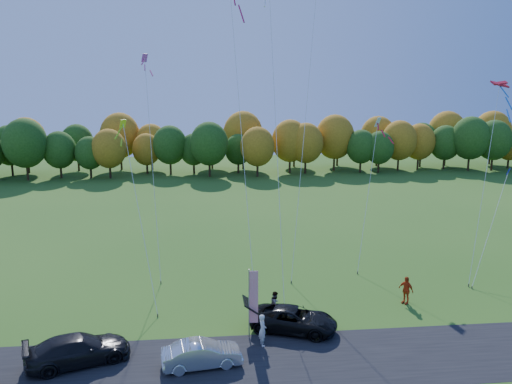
{
  "coord_description": "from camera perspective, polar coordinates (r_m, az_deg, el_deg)",
  "views": [
    {
      "loc": [
        -3.4,
        -27.46,
        13.88
      ],
      "look_at": [
        0.0,
        6.0,
        7.0
      ],
      "focal_mm": 35.0,
      "sensor_mm": 36.0,
      "label": 1
    }
  ],
  "objects": [
    {
      "name": "kite_parafoil_rainbow",
      "position": [
        41.69,
        24.74,
        1.47
      ],
      "size": [
        6.44,
        6.98,
        14.95
      ],
      "color": "#4C3F33",
      "rests_on": "ground"
    },
    {
      "name": "person_tailgate_a",
      "position": [
        28.53,
        0.75,
        -15.49
      ],
      "size": [
        0.52,
        0.72,
        1.82
      ],
      "primitive_type": "imported",
      "rotation": [
        0.0,
        0.0,
        1.71
      ],
      "color": "silver",
      "rests_on": "ground"
    },
    {
      "name": "kite_delta_blue",
      "position": [
        36.22,
        -1.91,
        9.56
      ],
      "size": [
        3.24,
        9.87,
        24.33
      ],
      "color": "#4C3F33",
      "rests_on": "ground"
    },
    {
      "name": "kite_diamond_white",
      "position": [
        41.11,
        12.71,
        -0.11
      ],
      "size": [
        3.72,
        6.25,
        12.07
      ],
      "color": "#4C3F33",
      "rests_on": "ground"
    },
    {
      "name": "kite_delta_red",
      "position": [
        34.28,
        2.06,
        13.48
      ],
      "size": [
        2.39,
        8.9,
        24.07
      ],
      "color": "#4C3F33",
      "rests_on": "ground"
    },
    {
      "name": "kite_parafoil_orange",
      "position": [
        40.45,
        5.91,
        10.91
      ],
      "size": [
        6.01,
        11.85,
        27.28
      ],
      "color": "#4C3F33",
      "rests_on": "ground"
    },
    {
      "name": "tree_line",
      "position": [
        83.69,
        -3.4,
        2.0
      ],
      "size": [
        116.0,
        12.0,
        10.0
      ],
      "primitive_type": null,
      "color": "#1E4711",
      "rests_on": "ground"
    },
    {
      "name": "black_suv",
      "position": [
        30.24,
        4.33,
        -14.31
      ],
      "size": [
        5.58,
        4.0,
        1.41
      ],
      "primitive_type": "imported",
      "rotation": [
        0.0,
        0.0,
        1.21
      ],
      "color": "black",
      "rests_on": "ground"
    },
    {
      "name": "silver_sedan",
      "position": [
        26.89,
        -6.21,
        -17.94
      ],
      "size": [
        4.23,
        2.0,
        1.34
      ],
      "primitive_type": "imported",
      "rotation": [
        0.0,
        0.0,
        1.72
      ],
      "color": "silver",
      "rests_on": "ground"
    },
    {
      "name": "feather_flag",
      "position": [
        28.6,
        -0.39,
        -11.84
      ],
      "size": [
        0.55,
        0.09,
        4.12
      ],
      "color": "#999999",
      "rests_on": "ground"
    },
    {
      "name": "person_east",
      "position": [
        34.99,
        16.76,
        -10.67
      ],
      "size": [
        0.98,
        1.16,
        1.87
      ],
      "primitive_type": "imported",
      "rotation": [
        0.0,
        0.0,
        -0.99
      ],
      "color": "red",
      "rests_on": "ground"
    },
    {
      "name": "person_tailgate_b",
      "position": [
        31.87,
        2.23,
        -12.67
      ],
      "size": [
        0.9,
        0.98,
        1.62
      ],
      "primitive_type": "imported",
      "rotation": [
        0.0,
        0.0,
        1.12
      ],
      "color": "gray",
      "rests_on": "ground"
    },
    {
      "name": "asphalt_strip",
      "position": [
        27.47,
        2.23,
        -18.79
      ],
      "size": [
        90.0,
        6.0,
        0.01
      ],
      "primitive_type": "cube",
      "color": "black",
      "rests_on": "ground"
    },
    {
      "name": "ground",
      "position": [
        30.96,
        1.16,
        -15.08
      ],
      "size": [
        160.0,
        160.0,
        0.0
      ],
      "primitive_type": "plane",
      "color": "#275516"
    },
    {
      "name": "kite_diamond_yellow",
      "position": [
        34.29,
        -13.23,
        -2.24
      ],
      "size": [
        3.2,
        7.77,
        12.13
      ],
      "color": "#4C3F33",
      "rests_on": "ground"
    },
    {
      "name": "dark_truck_a",
      "position": [
        28.49,
        -19.66,
        -16.59
      ],
      "size": [
        5.63,
        3.76,
        1.52
      ],
      "primitive_type": "imported",
      "rotation": [
        0.0,
        0.0,
        1.91
      ],
      "color": "black",
      "rests_on": "ground"
    },
    {
      "name": "kite_diamond_blue_low",
      "position": [
        41.51,
        25.29,
        -3.55
      ],
      "size": [
        5.59,
        5.5,
        8.05
      ],
      "color": "#4C3F33",
      "rests_on": "ground"
    },
    {
      "name": "kite_diamond_pink",
      "position": [
        39.02,
        -11.77,
        3.2
      ],
      "size": [
        1.84,
        7.53,
        17.06
      ],
      "color": "#4C3F33",
      "rests_on": "ground"
    }
  ]
}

